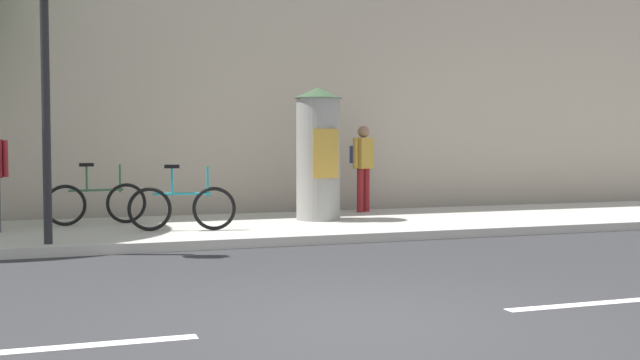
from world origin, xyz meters
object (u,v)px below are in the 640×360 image
(traffic_light, at_px, (45,36))
(bicycle_upright, at_px, (182,207))
(pedestrian_in_dark_shirt, at_px, (363,161))
(poster_column, at_px, (318,153))
(bicycle_leaning, at_px, (96,203))

(traffic_light, xyz_separation_m, bicycle_upright, (2.08, 1.13, -2.57))
(traffic_light, relative_size, pedestrian_in_dark_shirt, 2.46)
(pedestrian_in_dark_shirt, bearing_deg, poster_column, -138.61)
(pedestrian_in_dark_shirt, distance_m, bicycle_upright, 4.66)
(pedestrian_in_dark_shirt, xyz_separation_m, bicycle_leaning, (-5.37, -0.73, -0.68))
(traffic_light, height_order, bicycle_leaning, traffic_light)
(pedestrian_in_dark_shirt, distance_m, bicycle_leaning, 5.46)
(poster_column, bearing_deg, traffic_light, -156.72)
(poster_column, distance_m, bicycle_leaning, 4.10)
(pedestrian_in_dark_shirt, relative_size, bicycle_leaning, 1.01)
(traffic_light, bearing_deg, bicycle_leaning, 72.81)
(poster_column, distance_m, bicycle_upright, 2.97)
(pedestrian_in_dark_shirt, xyz_separation_m, bicycle_upright, (-4.08, -2.15, -0.68))
(traffic_light, relative_size, bicycle_leaning, 2.49)
(traffic_light, distance_m, bicycle_upright, 3.49)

